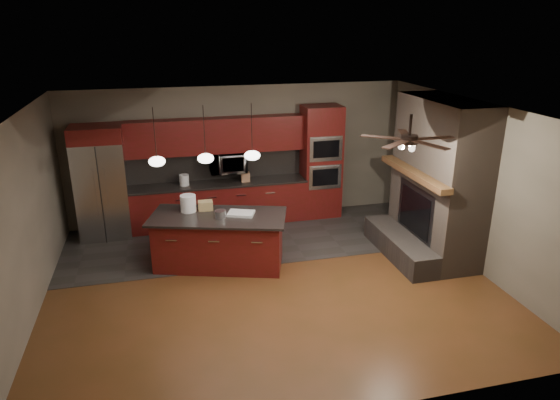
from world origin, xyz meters
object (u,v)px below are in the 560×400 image
object	(u,v)px
refrigerator	(102,183)
kitchen_island	(219,240)
cardboard_box	(205,205)
counter_bucket	(184,180)
paint_tray	(241,213)
oven_tower	(321,162)
microwave	(228,162)
white_bucket	(188,203)
paint_can	(220,214)
counter_box	(245,177)

from	to	relation	value
refrigerator	kitchen_island	distance (m)	2.75
cardboard_box	counter_bucket	xyz separation A→B (m)	(-0.27, 1.54, 0.01)
paint_tray	oven_tower	bearing A→B (deg)	64.92
paint_tray	cardboard_box	world-z (taller)	cardboard_box
paint_tray	counter_bucket	xyz separation A→B (m)	(-0.82, 1.92, 0.07)
kitchen_island	microwave	bearing A→B (deg)	93.77
white_bucket	paint_can	xyz separation A→B (m)	(0.50, -0.43, -0.08)
white_bucket	counter_box	world-z (taller)	white_bucket
oven_tower	cardboard_box	bearing A→B (deg)	-149.52
microwave	cardboard_box	bearing A→B (deg)	-111.56
oven_tower	microwave	xyz separation A→B (m)	(-1.98, 0.06, 0.11)
counter_bucket	counter_box	bearing A→B (deg)	-2.32
paint_tray	counter_box	distance (m)	1.92
microwave	white_bucket	distance (m)	1.86
counter_box	refrigerator	bearing A→B (deg)	-175.99
white_bucket	kitchen_island	bearing A→B (deg)	-34.96
paint_can	cardboard_box	bearing A→B (deg)	115.08
kitchen_island	counter_bucket	world-z (taller)	counter_bucket
white_bucket	paint_tray	xyz separation A→B (m)	(0.85, -0.38, -0.12)
white_bucket	counter_bucket	bearing A→B (deg)	88.94
white_bucket	counter_bucket	size ratio (longest dim) A/B	1.32
oven_tower	kitchen_island	distance (m)	3.15
oven_tower	white_bucket	size ratio (longest dim) A/B	8.22
kitchen_island	counter_box	distance (m)	2.06
counter_bucket	counter_box	world-z (taller)	counter_bucket
refrigerator	kitchen_island	xyz separation A→B (m)	(1.99, -1.79, -0.63)
white_bucket	paint_can	bearing A→B (deg)	-40.74
paint_tray	counter_bucket	size ratio (longest dim) A/B	1.97
white_bucket	counter_box	size ratio (longest dim) A/B	1.52
refrigerator	counter_bucket	world-z (taller)	refrigerator
kitchen_island	counter_bucket	xyz separation A→B (m)	(-0.44, 1.87, 0.54)
white_bucket	cardboard_box	world-z (taller)	white_bucket
counter_bucket	counter_box	distance (m)	1.24
microwave	counter_bucket	size ratio (longest dim) A/B	3.34
refrigerator	cardboard_box	bearing A→B (deg)	-38.72
microwave	kitchen_island	xyz separation A→B (m)	(-0.46, -1.92, -0.84)
cardboard_box	counter_bucket	world-z (taller)	counter_bucket
paint_can	counter_box	world-z (taller)	counter_box
microwave	kitchen_island	size ratio (longest dim) A/B	0.30
oven_tower	cardboard_box	world-z (taller)	oven_tower
paint_can	paint_tray	distance (m)	0.36
kitchen_island	oven_tower	bearing A→B (deg)	54.60
microwave	cardboard_box	distance (m)	1.74
counter_bucket	oven_tower	bearing A→B (deg)	-0.15
kitchen_island	white_bucket	xyz separation A→B (m)	(-0.46, 0.32, 0.60)
microwave	counter_box	size ratio (longest dim) A/B	3.84
refrigerator	paint_tray	xyz separation A→B (m)	(2.38, -1.84, -0.16)
kitchen_island	counter_box	xyz separation A→B (m)	(0.80, 1.82, 0.53)
cardboard_box	oven_tower	bearing A→B (deg)	32.67
white_bucket	cardboard_box	bearing A→B (deg)	0.77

